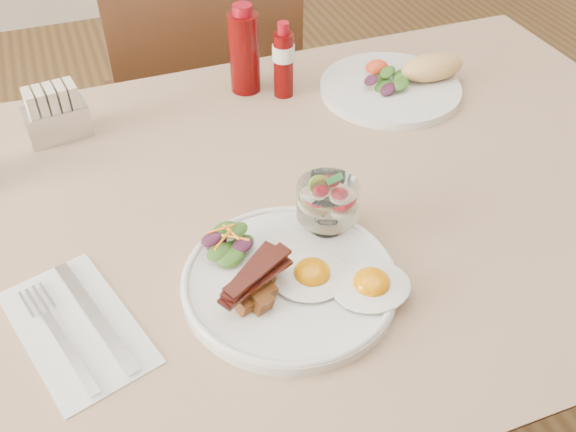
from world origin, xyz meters
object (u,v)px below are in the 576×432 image
Objects in this scene: second_plate at (400,82)px; hot_sauce_bottle at (283,61)px; chair_far at (204,107)px; fruit_cup at (328,201)px; ketchup_bottle at (244,51)px; main_plate at (290,282)px; sugar_caddy at (56,115)px; table at (303,238)px.

hot_sauce_bottle reaches higher than second_plate.
fruit_cup is at bearing -90.32° from chair_far.
hot_sauce_bottle is at bearing -78.95° from chair_far.
hot_sauce_bottle is (0.07, -0.38, 0.30)m from chair_far.
chair_far is at bearing 101.05° from hot_sauce_bottle.
ketchup_bottle is at bearing -87.62° from chair_far.
sugar_caddy reaches higher than main_plate.
table is 9.41× the size of hot_sauce_bottle.
chair_far reaches higher than ketchup_bottle.
main_plate is 0.51m from ketchup_bottle.
second_plate is (0.29, 0.32, -0.05)m from fruit_cup.
ketchup_bottle is at bearing 144.01° from hot_sauce_bottle.
table is 4.75× the size of main_plate.
sugar_caddy is (-0.34, -0.04, -0.04)m from ketchup_bottle.
hot_sauce_bottle is (0.07, 0.29, 0.16)m from table.
sugar_caddy is (-0.32, 0.39, -0.02)m from fruit_cup.
second_plate is at bearing -21.60° from ketchup_bottle.
fruit_cup is 0.61× the size of hot_sauce_bottle.
chair_far reaches higher than main_plate.
second_plate is at bearing 46.76° from main_plate.
ketchup_bottle is at bearing 87.57° from fruit_cup.
table is 4.68× the size of second_plate.
table is at bearing -104.27° from hot_sauce_bottle.
sugar_caddy is at bearing 138.16° from table.
table is 12.30× the size of sugar_caddy.
hot_sauce_bottle is 0.40m from sugar_caddy.
chair_far is 0.81m from fruit_cup.
ketchup_bottle reaches higher than main_plate.
chair_far is 10.80× the size of fruit_cup.
fruit_cup is 0.43m from second_plate.
main_plate is 1.98× the size of hot_sauce_bottle.
hot_sauce_bottle is (0.16, 0.45, 0.06)m from main_plate.
fruit_cup reaches higher than second_plate.
hot_sauce_bottle is (-0.21, 0.06, 0.05)m from second_plate.
sugar_caddy is (-0.40, 0.01, -0.03)m from hot_sauce_bottle.
table is 0.46m from sugar_caddy.
chair_far reaches higher than hot_sauce_bottle.
second_plate is (0.28, -0.44, 0.24)m from chair_far.
sugar_caddy is at bearing -173.74° from ketchup_bottle.
ketchup_bottle is at bearing 87.61° from table.
chair_far is 6.58× the size of hot_sauce_bottle.
main_plate is (-0.09, -0.17, 0.10)m from table.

